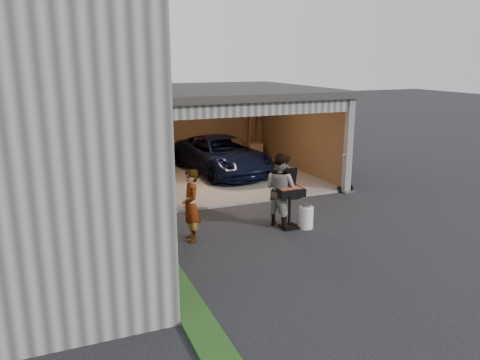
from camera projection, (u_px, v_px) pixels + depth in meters
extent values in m
plane|color=black|center=(284.00, 259.00, 9.11)|extent=(80.00, 80.00, 0.00)
cube|color=#193814|center=(187.00, 304.00, 7.38)|extent=(0.50, 8.00, 0.06)
cube|color=#605E59|center=(211.00, 177.00, 15.19)|extent=(6.50, 6.00, 0.06)
cube|color=brown|center=(185.00, 125.00, 17.47)|extent=(6.50, 0.15, 2.70)
cube|color=brown|center=(298.00, 131.00, 16.03)|extent=(0.15, 6.00, 2.70)
cube|color=brown|center=(108.00, 144.00, 13.68)|extent=(0.15, 6.00, 2.70)
cube|color=#2D2B28|center=(210.00, 91.00, 14.49)|extent=(6.80, 6.30, 0.20)
cube|color=#474744|center=(247.00, 109.00, 11.95)|extent=(6.50, 0.16, 0.36)
cube|color=beige|center=(230.00, 101.00, 13.02)|extent=(6.00, 2.40, 0.06)
cube|color=#474744|center=(348.00, 146.00, 13.39)|extent=(0.20, 0.18, 2.70)
cube|color=brown|center=(121.00, 162.00, 16.14)|extent=(0.60, 0.50, 0.50)
cube|color=brown|center=(120.00, 149.00, 16.02)|extent=(0.50, 0.45, 0.45)
cube|color=brown|center=(254.00, 151.00, 17.89)|extent=(0.55, 0.50, 0.60)
cube|color=brown|center=(252.00, 126.00, 18.28)|extent=(0.24, 0.43, 2.20)
imported|color=black|center=(222.00, 156.00, 15.60)|extent=(2.47, 4.57, 1.22)
imported|color=silver|center=(191.00, 206.00, 9.83)|extent=(0.40, 0.59, 1.56)
imported|color=#51381F|center=(281.00, 190.00, 10.75)|extent=(0.92, 1.02, 1.71)
cube|color=black|center=(289.00, 227.00, 10.76)|extent=(0.39, 0.39, 0.05)
cylinder|color=black|center=(289.00, 211.00, 10.66)|extent=(0.06, 0.06, 0.77)
cube|color=black|center=(290.00, 192.00, 10.55)|extent=(0.61, 0.42, 0.18)
cube|color=#59595B|center=(290.00, 189.00, 10.53)|extent=(0.55, 0.37, 0.01)
cube|color=black|center=(285.00, 177.00, 10.72)|extent=(0.61, 0.11, 0.42)
cylinder|color=white|center=(306.00, 217.00, 10.71)|extent=(0.38, 0.38, 0.51)
cube|color=brown|center=(153.00, 239.00, 8.71)|extent=(0.26, 0.94, 1.03)
cube|color=slate|center=(348.00, 192.00, 13.58)|extent=(0.40, 0.27, 0.04)
cylinder|color=black|center=(340.00, 189.00, 13.57)|extent=(0.06, 0.20, 0.19)
cylinder|color=black|center=(351.00, 187.00, 13.77)|extent=(0.06, 0.20, 0.19)
cylinder|color=slate|center=(342.00, 173.00, 13.47)|extent=(0.03, 0.03, 1.12)
cylinder|color=slate|center=(350.00, 172.00, 13.62)|extent=(0.03, 0.03, 1.12)
cylinder|color=slate|center=(347.00, 154.00, 13.41)|extent=(0.32, 0.07, 0.03)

